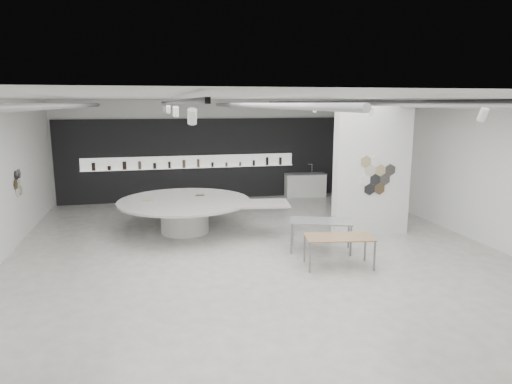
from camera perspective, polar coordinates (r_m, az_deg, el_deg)
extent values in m
cube|color=beige|center=(11.41, 0.28, -7.77)|extent=(12.00, 14.00, 0.01)
cube|color=silver|center=(10.80, 0.30, 11.74)|extent=(12.00, 14.00, 0.01)
cube|color=white|center=(17.77, -4.98, 5.28)|extent=(12.00, 0.01, 3.80)
cube|color=white|center=(4.66, 21.21, -12.17)|extent=(12.00, 0.01, 3.80)
cube|color=white|center=(13.63, 25.68, 2.48)|extent=(0.01, 14.00, 3.80)
cylinder|color=#939396|center=(11.13, -22.24, 9.96)|extent=(0.12, 12.00, 0.12)
cylinder|color=#939396|center=(11.28, -0.31, 10.77)|extent=(0.12, 12.00, 0.12)
cylinder|color=#939396|center=(12.89, 18.54, 10.25)|extent=(0.12, 12.00, 0.12)
cube|color=black|center=(10.51, -10.57, 11.00)|extent=(0.05, 13.00, 0.06)
cylinder|color=white|center=(5.53, -7.98, 9.33)|extent=(0.11, 0.18, 0.21)
cylinder|color=white|center=(8.82, -9.99, 9.88)|extent=(0.11, 0.18, 0.21)
cylinder|color=white|center=(12.11, -10.91, 10.12)|extent=(0.11, 0.18, 0.21)
cylinder|color=white|center=(15.41, -11.44, 10.26)|extent=(0.11, 0.18, 0.21)
cube|color=black|center=(11.43, 10.28, 11.00)|extent=(0.05, 13.00, 0.06)
cylinder|color=white|center=(7.11, 26.50, 8.66)|extent=(0.11, 0.18, 0.21)
cylinder|color=white|center=(9.89, 14.19, 9.82)|extent=(0.11, 0.18, 0.21)
cylinder|color=white|center=(12.91, 7.41, 10.27)|extent=(0.11, 0.18, 0.21)
cylinder|color=white|center=(16.05, 3.23, 10.48)|extent=(0.11, 0.18, 0.21)
cylinder|color=white|center=(13.66, -27.60, -0.02)|extent=(0.03, 0.28, 0.28)
cylinder|color=tan|center=(13.90, -27.35, 0.18)|extent=(0.03, 0.28, 0.28)
cylinder|color=beige|center=(13.74, -27.56, 1.02)|extent=(0.03, 0.28, 0.28)
cylinder|color=#4F3F27|center=(13.49, -27.82, 0.83)|extent=(0.03, 0.28, 0.28)
cylinder|color=black|center=(13.58, -27.78, 1.88)|extent=(0.03, 0.28, 0.28)
cylinder|color=black|center=(13.83, -27.51, 2.05)|extent=(0.03, 0.28, 0.28)
cube|color=black|center=(17.75, -4.93, 4.14)|extent=(11.80, 0.10, 3.10)
cube|color=white|center=(17.58, -8.13, 3.77)|extent=(8.00, 0.06, 0.46)
cube|color=white|center=(17.55, -8.09, 3.02)|extent=(8.00, 0.18, 0.02)
cylinder|color=black|center=(17.58, -19.65, 3.01)|extent=(0.13, 0.13, 0.29)
cylinder|color=black|center=(17.53, -17.88, 2.88)|extent=(0.13, 0.13, 0.15)
cylinder|color=black|center=(17.48, -16.12, 3.20)|extent=(0.14, 0.14, 0.30)
cylinder|color=brown|center=(17.46, -14.34, 3.27)|extent=(0.12, 0.12, 0.29)
cylinder|color=black|center=(17.47, -12.55, 3.21)|extent=(0.12, 0.12, 0.21)
cylinder|color=black|center=(17.48, -10.77, 3.35)|extent=(0.10, 0.10, 0.25)
cylinder|color=brown|center=(17.50, -8.99, 3.50)|extent=(0.12, 0.12, 0.30)
cylinder|color=brown|center=(17.55, -7.22, 3.60)|extent=(0.10, 0.10, 0.31)
cylinder|color=black|center=(17.62, -5.46, 3.43)|extent=(0.09, 0.09, 0.17)
cylinder|color=brown|center=(17.70, -3.72, 3.47)|extent=(0.10, 0.10, 0.16)
cylinder|color=brown|center=(17.80, -1.99, 3.52)|extent=(0.09, 0.09, 0.15)
cylinder|color=black|center=(17.91, -0.28, 3.66)|extent=(0.09, 0.09, 0.21)
cylinder|color=black|center=(18.03, 1.40, 3.88)|extent=(0.11, 0.11, 0.31)
cylinder|color=black|center=(18.17, 3.07, 3.89)|extent=(0.11, 0.11, 0.29)
cube|color=white|center=(13.11, 14.30, 2.49)|extent=(2.20, 0.35, 3.60)
cylinder|color=black|center=(12.98, 14.64, 1.49)|extent=(0.34, 0.03, 0.34)
cylinder|color=black|center=(13.12, 15.79, 1.53)|extent=(0.34, 0.03, 0.34)
cylinder|color=white|center=(12.84, 13.47, 1.45)|extent=(0.34, 0.03, 0.34)
cylinder|color=tan|center=(13.01, 15.28, 2.63)|extent=(0.34, 0.03, 0.34)
cylinder|color=beige|center=(12.87, 14.11, 2.60)|extent=(0.34, 0.03, 0.34)
cylinder|color=#4F3F27|center=(13.09, 15.16, 0.39)|extent=(0.34, 0.03, 0.34)
cylinder|color=black|center=(12.95, 14.00, 0.34)|extent=(0.34, 0.03, 0.34)
cylinder|color=black|center=(13.15, 16.42, 2.66)|extent=(0.34, 0.03, 0.34)
cylinder|color=white|center=(12.90, 14.75, 3.75)|extent=(0.34, 0.03, 0.34)
cylinder|color=tan|center=(12.77, 13.57, 3.73)|extent=(0.34, 0.03, 0.34)
cylinder|color=white|center=(13.31, -8.90, -3.13)|extent=(1.55, 1.55, 0.89)
cylinder|color=#B6B1AC|center=(13.20, -8.96, -1.12)|extent=(4.29, 4.29, 0.06)
cube|color=#B6B1AC|center=(12.70, 0.33, -1.46)|extent=(1.81, 1.28, 0.06)
cube|color=tan|center=(13.32, -13.46, -1.02)|extent=(0.29, 0.23, 0.01)
cube|color=#4F3F27|center=(13.78, -7.04, -0.40)|extent=(0.29, 0.23, 0.01)
cube|color=#9A754F|center=(10.52, 10.35, -5.56)|extent=(1.62, 0.99, 0.03)
cube|color=slate|center=(10.16, 6.76, -8.18)|extent=(0.04, 0.04, 0.69)
cube|color=slate|center=(10.80, 6.08, -6.99)|extent=(0.04, 0.04, 0.69)
cube|color=slate|center=(10.52, 14.59, -7.79)|extent=(0.04, 0.04, 0.69)
cube|color=slate|center=(11.14, 13.48, -6.68)|extent=(0.04, 0.04, 0.69)
cube|color=gray|center=(11.55, 8.13, -3.63)|extent=(1.70, 1.24, 0.03)
cube|color=slate|center=(11.34, 4.44, -5.90)|extent=(0.06, 0.06, 0.75)
cube|color=slate|center=(11.99, 4.58, -4.96)|extent=(0.06, 0.06, 0.75)
cube|color=slate|center=(11.37, 11.76, -6.04)|extent=(0.06, 0.06, 0.75)
cube|color=slate|center=(12.02, 11.50, -5.10)|extent=(0.06, 0.06, 0.75)
cube|color=white|center=(18.35, 6.17, 0.85)|extent=(1.63, 0.74, 0.89)
cube|color=gray|center=(18.27, 6.20, 2.28)|extent=(1.68, 0.78, 0.03)
cylinder|color=silver|center=(18.46, 7.00, 2.95)|extent=(0.03, 0.03, 0.36)
cylinder|color=silver|center=(18.42, 6.77, 3.47)|extent=(0.16, 0.04, 0.02)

